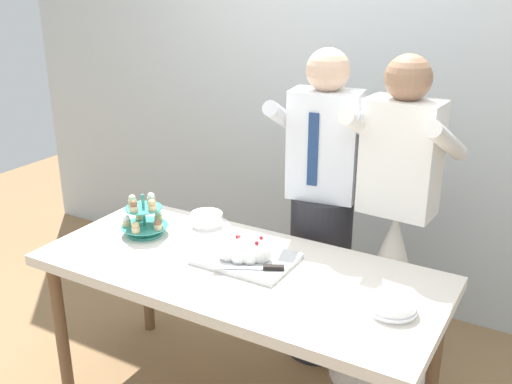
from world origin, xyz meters
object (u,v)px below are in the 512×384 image
cupcake_stand (144,219)px  person_groom (321,227)px  plate_stack (392,305)px  dessert_table (238,281)px  round_cake (207,221)px  main_cake_tray (246,253)px  person_bride (391,275)px

cupcake_stand → person_groom: (0.69, 0.57, -0.11)m
plate_stack → dessert_table: bearing=178.1°
round_cake → cupcake_stand: bearing=-133.6°
main_cake_tray → plate_stack: bearing=-6.6°
plate_stack → person_groom: (-0.58, 0.65, -0.06)m
plate_stack → round_cake: round_cake is taller
cupcake_stand → main_cake_tray: cupcake_stand is taller
person_groom → person_bride: size_ratio=1.00×
person_groom → main_cake_tray: bearing=-101.6°
person_bride → cupcake_stand: bearing=-153.1°
main_cake_tray → person_bride: size_ratio=0.25×
dessert_table → person_groom: person_groom is taller
plate_stack → cupcake_stand: bearing=176.5°
person_groom → dessert_table: bearing=-101.1°
cupcake_stand → round_cake: (0.21, 0.23, -0.05)m
round_cake → person_bride: person_bride is taller
cupcake_stand → main_cake_tray: (0.58, 0.00, -0.04)m
person_groom → person_bride: bearing=-2.7°
dessert_table → main_cake_tray: bearing=83.7°
cupcake_stand → main_cake_tray: 0.58m
plate_stack → person_bride: size_ratio=0.12×
cupcake_stand → round_cake: 0.32m
plate_stack → round_cake: (-1.06, 0.30, 0.01)m
dessert_table → person_bride: size_ratio=1.08×
dessert_table → plate_stack: size_ratio=9.32×
main_cake_tray → person_bride: 0.78m
main_cake_tray → person_groom: 0.58m
main_cake_tray → person_bride: person_bride is taller
cupcake_stand → person_bride: (1.08, 0.55, -0.28)m
dessert_table → main_cake_tray: size_ratio=4.29×
main_cake_tray → round_cake: bearing=148.5°
dessert_table → person_groom: size_ratio=1.08×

